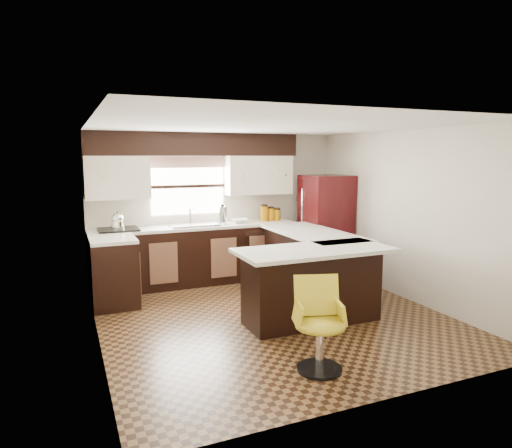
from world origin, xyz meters
name	(u,v)px	position (x,y,z in m)	size (l,w,h in m)	color
floor	(272,317)	(0.00, 0.00, 0.00)	(4.40, 4.40, 0.00)	#49301A
ceiling	(273,126)	(0.00, 0.00, 2.40)	(4.40, 4.40, 0.00)	silver
wall_back	(217,206)	(0.00, 2.20, 1.20)	(4.40, 4.40, 0.00)	beige
wall_front	(388,261)	(0.00, -2.20, 1.20)	(4.40, 4.40, 0.00)	beige
wall_left	(94,235)	(-2.10, 0.00, 1.20)	(4.40, 4.40, 0.00)	beige
wall_right	(406,216)	(2.10, 0.00, 1.20)	(4.40, 4.40, 0.00)	beige
base_cab_back	(197,256)	(-0.45, 1.90, 0.45)	(3.30, 0.60, 0.90)	black
base_cab_left	(114,274)	(-1.80, 1.25, 0.45)	(0.60, 0.70, 0.90)	black
counter_back	(196,227)	(-0.45, 1.90, 0.92)	(3.30, 0.60, 0.04)	silver
counter_left	(112,239)	(-1.80, 1.25, 0.92)	(0.60, 0.70, 0.04)	silver
soffit	(196,144)	(-0.40, 2.03, 2.22)	(3.40, 0.35, 0.36)	black
upper_cab_left	(117,177)	(-1.62, 2.03, 1.72)	(0.94, 0.35, 0.64)	beige
upper_cab_right	(258,175)	(0.68, 2.03, 1.72)	(1.14, 0.35, 0.64)	beige
window_pane	(188,186)	(-0.50, 2.18, 1.55)	(1.20, 0.02, 0.90)	white
valance	(188,162)	(-0.50, 2.14, 1.94)	(1.30, 0.06, 0.18)	#D19B93
sink	(194,225)	(-0.50, 1.88, 0.96)	(0.75, 0.45, 0.03)	#B2B2B7
dishwasher	(261,255)	(0.55, 1.61, 0.43)	(0.58, 0.03, 0.78)	black
cooktop	(118,229)	(-1.65, 1.88, 0.96)	(0.58, 0.50, 0.03)	black
peninsula_long	(310,265)	(0.90, 0.62, 0.45)	(0.60, 1.95, 0.90)	black
peninsula_return	(312,286)	(0.38, -0.35, 0.45)	(1.65, 0.60, 0.90)	black
counter_pen_long	(313,233)	(0.95, 0.62, 0.92)	(0.84, 1.95, 0.04)	silver
counter_pen_return	(315,250)	(0.35, -0.44, 0.92)	(1.89, 0.84, 0.04)	silver
refrigerator	(326,226)	(1.71, 1.52, 0.86)	(0.74, 0.71, 1.72)	#36090B
bar_chair	(320,326)	(-0.21, -1.52, 0.45)	(0.48, 0.48, 0.90)	gold
kettle	(118,220)	(-1.66, 1.88, 1.10)	(0.19, 0.19, 0.26)	silver
percolator	(222,215)	(-0.01, 1.90, 1.09)	(0.15, 0.15, 0.29)	silver
mixing_bowl	(240,221)	(0.29, 1.90, 0.98)	(0.27, 0.27, 0.07)	white
canister_large	(264,214)	(0.74, 1.92, 1.07)	(0.13, 0.13, 0.25)	#945E05
canister_med	(271,215)	(0.87, 1.92, 1.05)	(0.13, 0.13, 0.21)	#945E05
canister_small	(277,215)	(0.98, 1.92, 1.04)	(0.14, 0.14, 0.18)	#945E05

